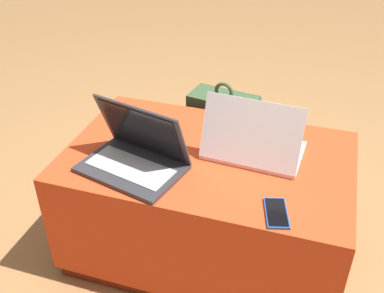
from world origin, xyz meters
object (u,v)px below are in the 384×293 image
Objects in this scene: laptop_near at (135,155)px; cell_phone at (276,213)px; laptop_far at (253,144)px; backpack at (222,144)px.

laptop_near is 2.62× the size of cell_phone.
backpack is (-0.20, 0.39, -0.28)m from laptop_far.
cell_phone is at bearing 125.60° from backpack.
laptop_near reaches higher than backpack.
laptop_far reaches higher than cell_phone.
cell_phone is 0.26× the size of backpack.
laptop_far is at bearing -80.50° from cell_phone.
backpack is at bearing -58.95° from laptop_far.
backpack is at bearing 87.56° from laptop_near.
laptop_near is 0.52m from cell_phone.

